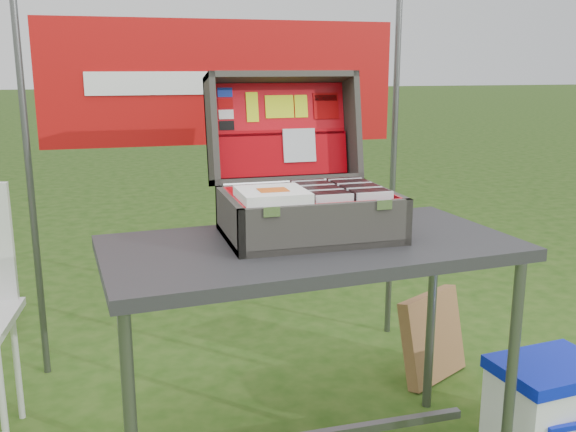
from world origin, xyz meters
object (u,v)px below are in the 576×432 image
object	(u,v)px
table	(310,360)
suitcase	(304,156)
cardboard_box	(433,337)
cooler	(548,406)

from	to	relation	value
table	suitcase	world-z (taller)	suitcase
table	cardboard_box	xyz separation A→B (m)	(0.74, 0.50, -0.22)
cooler	table	bearing A→B (deg)	166.35
table	cardboard_box	world-z (taller)	table
suitcase	cooler	distance (m)	1.27
suitcase	cooler	world-z (taller)	suitcase
cardboard_box	table	bearing A→B (deg)	-173.84
table	cooler	world-z (taller)	table
table	suitcase	size ratio (longest dim) A/B	2.37
suitcase	cardboard_box	distance (m)	1.20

